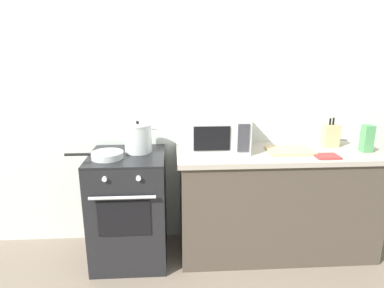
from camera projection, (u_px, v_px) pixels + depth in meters
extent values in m
cube|color=silver|center=(204.00, 105.00, 2.95)|extent=(4.40, 0.10, 2.50)
cube|color=#4C4238|center=(276.00, 204.00, 2.87)|extent=(1.64, 0.56, 0.88)
cube|color=#ADA393|center=(280.00, 154.00, 2.74)|extent=(1.70, 0.60, 0.04)
cube|color=black|center=(130.00, 208.00, 2.77)|extent=(0.60, 0.60, 0.90)
cube|color=black|center=(127.00, 156.00, 2.65)|extent=(0.60, 0.60, 0.02)
cube|color=black|center=(124.00, 219.00, 2.46)|extent=(0.39, 0.01, 0.28)
cylinder|color=silver|center=(122.00, 198.00, 2.39)|extent=(0.48, 0.02, 0.02)
cylinder|color=silver|center=(104.00, 179.00, 2.36)|extent=(0.04, 0.02, 0.04)
cylinder|color=silver|center=(139.00, 178.00, 2.37)|extent=(0.04, 0.02, 0.04)
cylinder|color=silver|center=(138.00, 139.00, 2.70)|extent=(0.22, 0.22, 0.22)
cylinder|color=silver|center=(138.00, 125.00, 2.67)|extent=(0.23, 0.23, 0.01)
sphere|color=black|center=(137.00, 122.00, 2.66)|extent=(0.03, 0.03, 0.03)
cylinder|color=silver|center=(121.00, 130.00, 2.67)|extent=(0.05, 0.01, 0.01)
cylinder|color=silver|center=(154.00, 129.00, 2.68)|extent=(0.05, 0.01, 0.01)
cylinder|color=silver|center=(107.00, 155.00, 2.55)|extent=(0.24, 0.24, 0.05)
cylinder|color=black|center=(78.00, 154.00, 2.54)|extent=(0.20, 0.02, 0.02)
cube|color=silver|center=(217.00, 133.00, 2.72)|extent=(0.50, 0.36, 0.30)
cube|color=black|center=(212.00, 139.00, 2.54)|extent=(0.28, 0.01, 0.19)
cube|color=#38383D|center=(244.00, 138.00, 2.56)|extent=(0.09, 0.01, 0.22)
cube|color=tan|center=(290.00, 151.00, 2.72)|extent=(0.36, 0.26, 0.02)
cube|color=tan|center=(330.00, 136.00, 2.86)|extent=(0.13, 0.10, 0.19)
cylinder|color=black|center=(330.00, 122.00, 2.82)|extent=(0.02, 0.02, 0.06)
cylinder|color=black|center=(333.00, 121.00, 2.82)|extent=(0.02, 0.02, 0.06)
cube|color=#4C9356|center=(367.00, 139.00, 2.70)|extent=(0.08, 0.08, 0.22)
cube|color=#993333|center=(327.00, 156.00, 2.58)|extent=(0.18, 0.14, 0.02)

